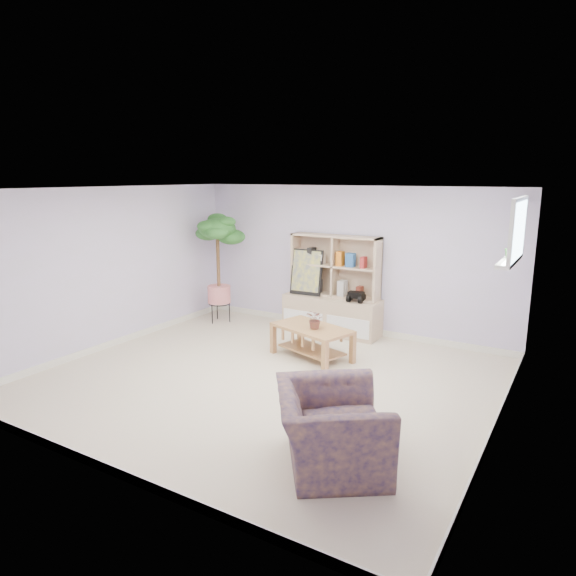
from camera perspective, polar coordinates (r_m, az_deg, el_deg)
The scene contains 14 objects.
floor at distance 6.68m, azimuth -2.40°, elevation -10.11°, with size 5.50×5.00×0.01m, color beige.
ceiling at distance 6.17m, azimuth -2.61°, elevation 10.94°, with size 5.50×5.00×0.01m, color white.
walls at distance 6.32m, azimuth -2.50°, elevation -0.00°, with size 5.51×5.01×2.40m.
baseboard at distance 6.66m, azimuth -2.41°, elevation -9.72°, with size 5.50×5.00×0.10m, color white, non-canonical shape.
window at distance 5.82m, azimuth 24.24°, elevation 5.84°, with size 0.10×0.98×0.68m, color #CBE7FF, non-canonical shape.
window_sill at distance 5.87m, azimuth 23.39°, elevation 2.80°, with size 0.14×1.00×0.04m, color white.
storage_unit at distance 8.39m, azimuth 4.93°, elevation 0.33°, with size 1.61×0.54×1.61m, color tan, non-canonical shape.
poster at distance 8.52m, azimuth 2.08°, elevation 1.77°, with size 0.55×0.13×0.76m, color yellow, non-canonical shape.
toy_truck at distance 8.14m, azimuth 7.57°, elevation -0.90°, with size 0.35×0.24×0.18m, color black, non-canonical shape.
coffee_table at distance 7.35m, azimuth 2.66°, elevation -6.06°, with size 1.13×0.62×0.46m, color #A36B49, non-canonical shape.
table_plant at distance 7.14m, azimuth 3.07°, elevation -3.50°, with size 0.25×0.22×0.28m, color #194F18.
floor_tree at distance 9.06m, azimuth -7.74°, elevation 2.12°, with size 0.71×0.71×1.92m, color #2C6927, non-canonical shape.
armchair at distance 4.73m, azimuth 4.83°, elevation -14.75°, with size 1.08×0.94×0.80m, color #19194A.
sill_plant at distance 5.89m, azimuth 23.56°, elevation 4.14°, with size 0.13×0.10×0.23m, color #2C6927.
Camera 1 is at (3.39, -5.16, 2.55)m, focal length 32.00 mm.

